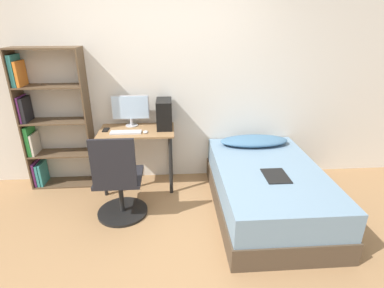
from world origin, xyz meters
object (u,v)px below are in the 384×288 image
(bookshelf, at_px, (46,123))
(bed, at_px, (267,189))
(pc_tower, at_px, (164,114))
(office_chair, at_px, (119,187))
(monitor, at_px, (130,109))
(keyboard, at_px, (126,132))

(bookshelf, xyz_separation_m, bed, (2.59, -0.77, -0.59))
(pc_tower, bearing_deg, bookshelf, 178.12)
(office_chair, bearing_deg, bed, 0.74)
(bookshelf, bearing_deg, pc_tower, -1.88)
(monitor, relative_size, keyboard, 1.28)
(keyboard, bearing_deg, monitor, 81.80)
(bookshelf, bearing_deg, bed, -16.58)
(monitor, distance_m, pc_tower, 0.43)
(keyboard, bearing_deg, pc_tower, 21.06)
(bed, distance_m, keyboard, 1.77)
(bed, height_order, monitor, monitor)
(bed, relative_size, keyboard, 5.00)
(bookshelf, distance_m, keyboard, 1.02)
(bed, distance_m, monitor, 1.90)
(monitor, relative_size, pc_tower, 1.34)
(monitor, bearing_deg, bookshelf, -177.50)
(bookshelf, distance_m, bed, 2.76)
(office_chair, bearing_deg, keyboard, 86.89)
(bookshelf, relative_size, pc_tower, 4.97)
(keyboard, bearing_deg, office_chair, -93.11)
(bed, bearing_deg, keyboard, 161.12)
(bookshelf, height_order, bed, bookshelf)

